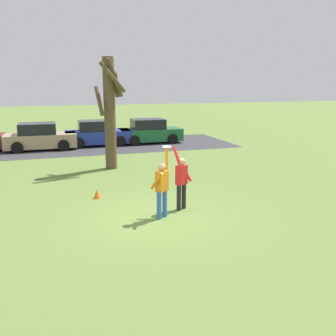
{
  "coord_description": "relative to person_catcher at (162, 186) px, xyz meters",
  "views": [
    {
      "loc": [
        -2.86,
        -10.04,
        3.87
      ],
      "look_at": [
        0.55,
        0.47,
        1.34
      ],
      "focal_mm": 39.44,
      "sensor_mm": 36.0,
      "label": 1
    }
  ],
  "objects": [
    {
      "name": "parked_car_tan",
      "position": [
        -3.55,
        13.28,
        -0.25
      ],
      "size": [
        4.11,
        2.07,
        1.59
      ],
      "rotation": [
        0.0,
        0.0,
        -0.01
      ],
      "color": "tan",
      "rests_on": "ground_plane"
    },
    {
      "name": "person_defender",
      "position": [
        0.79,
        0.52,
        -0.0
      ],
      "size": [
        0.65,
        0.63,
        2.04
      ],
      "rotation": [
        0.0,
        0.0,
        3.72
      ],
      "color": "black",
      "rests_on": "ground_plane"
    },
    {
      "name": "parked_car_blue",
      "position": [
        -0.07,
        13.83,
        -0.25
      ],
      "size": [
        4.11,
        2.07,
        1.59
      ],
      "rotation": [
        0.0,
        0.0,
        -0.01
      ],
      "color": "#233893",
      "rests_on": "ground_plane"
    },
    {
      "name": "ground_plane",
      "position": [
        -0.15,
        0.18,
        -0.98
      ],
      "size": [
        120.0,
        120.0,
        0.0
      ],
      "primitive_type": "plane",
      "color": "olive"
    },
    {
      "name": "frisbee_disc",
      "position": [
        0.19,
        0.12,
        1.11
      ],
      "size": [
        0.27,
        0.27,
        0.02
      ],
      "primitive_type": "cylinder",
      "color": "white",
      "rests_on": "person_catcher"
    },
    {
      "name": "person_catcher",
      "position": [
        0.0,
        0.0,
        0.0
      ],
      "size": [
        0.58,
        0.53,
        2.08
      ],
      "rotation": [
        0.0,
        0.0,
        0.58
      ],
      "color": "#3366B7",
      "rests_on": "ground_plane"
    },
    {
      "name": "bare_tree_tall",
      "position": [
        -0.33,
        6.93,
        1.7
      ],
      "size": [
        1.31,
        1.2,
        5.02
      ],
      "color": "brown",
      "rests_on": "ground_plane"
    },
    {
      "name": "field_cone_orange",
      "position": [
        -1.58,
        2.48,
        -0.82
      ],
      "size": [
        0.26,
        0.26,
        0.32
      ],
      "primitive_type": "cone",
      "color": "orange",
      "rests_on": "ground_plane"
    },
    {
      "name": "parked_car_green",
      "position": [
        3.38,
        13.81,
        -0.25
      ],
      "size": [
        4.11,
        2.07,
        1.59
      ],
      "rotation": [
        0.0,
        0.0,
        -0.01
      ],
      "color": "#1E6633",
      "rests_on": "ground_plane"
    },
    {
      "name": "parking_strip",
      "position": [
        -1.84,
        13.51,
        -0.98
      ],
      "size": [
        20.63,
        6.4,
        0.01
      ],
      "primitive_type": "cube",
      "color": "#38383D",
      "rests_on": "ground_plane"
    }
  ]
}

